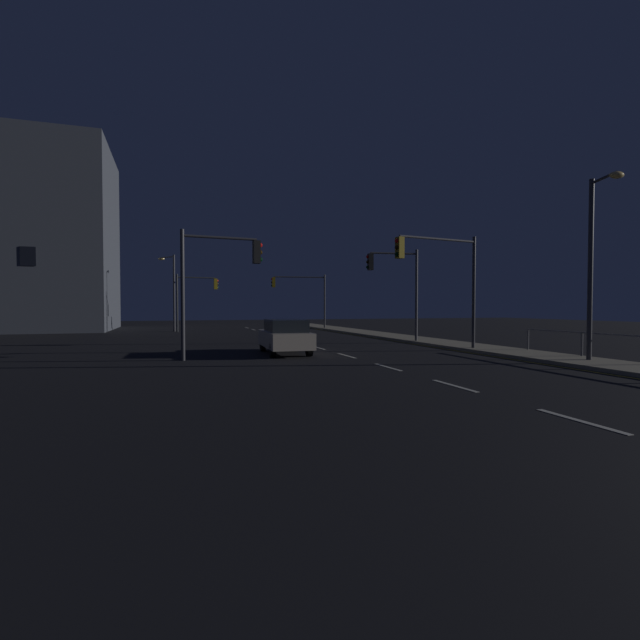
# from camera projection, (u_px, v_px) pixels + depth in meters

# --- Properties ---
(ground_plane) EXTENTS (112.00, 112.00, 0.00)m
(ground_plane) POSITION_uv_depth(u_px,v_px,m) (342.00, 355.00, 20.41)
(ground_plane) COLOR black
(ground_plane) RESTS_ON ground
(sidewalk_right) EXTENTS (2.65, 77.00, 0.14)m
(sidewalk_right) POSITION_uv_depth(u_px,v_px,m) (483.00, 348.00, 22.71)
(sidewalk_right) COLOR gray
(sidewalk_right) RESTS_ON ground
(lane_markings_center) EXTENTS (0.14, 50.00, 0.01)m
(lane_markings_center) POSITION_uv_depth(u_px,v_px,m) (319.00, 348.00, 23.74)
(lane_markings_center) COLOR silver
(lane_markings_center) RESTS_ON ground
(lane_edge_line) EXTENTS (0.14, 53.00, 0.01)m
(lane_edge_line) POSITION_uv_depth(u_px,v_px,m) (406.00, 343.00, 26.98)
(lane_edge_line) COLOR gold
(lane_edge_line) RESTS_ON ground
(car) EXTENTS (2.01, 4.48, 1.57)m
(car) POSITION_uv_depth(u_px,v_px,m) (285.00, 336.00, 20.74)
(car) COLOR beige
(car) RESTS_ON ground
(traffic_light_far_right) EXTENTS (3.15, 0.61, 5.37)m
(traffic_light_far_right) POSITION_uv_depth(u_px,v_px,m) (395.00, 277.00, 26.64)
(traffic_light_far_right) COLOR #4C4C51
(traffic_light_far_right) RESTS_ON sidewalk_right
(traffic_light_overhead_east) EXTENTS (3.32, 0.45, 5.21)m
(traffic_light_overhead_east) POSITION_uv_depth(u_px,v_px,m) (218.00, 270.00, 18.56)
(traffic_light_overhead_east) COLOR #38383D
(traffic_light_overhead_east) RESTS_ON ground
(traffic_light_far_left) EXTENTS (5.18, 0.87, 5.08)m
(traffic_light_far_left) POSITION_uv_depth(u_px,v_px,m) (301.00, 289.00, 43.26)
(traffic_light_far_left) COLOR #38383D
(traffic_light_far_left) RESTS_ON sidewalk_right
(traffic_light_far_center) EXTENTS (3.59, 0.57, 4.94)m
(traffic_light_far_center) POSITION_uv_depth(u_px,v_px,m) (196.00, 292.00, 39.63)
(traffic_light_far_center) COLOR #2D3033
(traffic_light_far_center) RESTS_ON ground
(traffic_light_mid_right) EXTENTS (4.67, 0.83, 5.41)m
(traffic_light_mid_right) POSITION_uv_depth(u_px,v_px,m) (441.00, 267.00, 21.32)
(traffic_light_mid_right) COLOR #38383D
(traffic_light_mid_right) RESTS_ON sidewalk_right
(street_lamp_mid_block) EXTENTS (0.79, 1.61, 6.78)m
(street_lamp_mid_block) POSITION_uv_depth(u_px,v_px,m) (595.00, 250.00, 16.86)
(street_lamp_mid_block) COLOR #38383D
(street_lamp_mid_block) RESTS_ON sidewalk_right
(street_lamp_across_street) EXTENTS (1.42, 1.60, 6.65)m
(street_lamp_across_street) POSITION_uv_depth(u_px,v_px,m) (172.00, 285.00, 39.70)
(street_lamp_across_street) COLOR #38383D
(street_lamp_across_street) RESTS_ON ground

